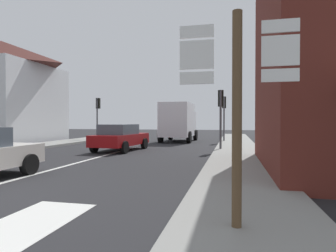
% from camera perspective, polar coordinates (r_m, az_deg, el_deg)
% --- Properties ---
extents(ground_plane, '(80.00, 80.00, 0.00)m').
position_cam_1_polar(ground_plane, '(16.30, -8.95, -4.85)').
color(ground_plane, '#232326').
extents(sidewalk_right, '(2.42, 44.00, 0.14)m').
position_cam_1_polar(sidewalk_right, '(13.18, 13.75, -5.93)').
color(sidewalk_right, gray).
rests_on(sidewalk_right, ground).
extents(lane_centre_stripe, '(0.16, 12.00, 0.01)m').
position_cam_1_polar(lane_centre_stripe, '(12.68, -15.62, -6.50)').
color(lane_centre_stripe, silver).
rests_on(lane_centre_stripe, ground).
extents(lane_turn_arrow, '(1.20, 2.20, 0.01)m').
position_cam_1_polar(lane_turn_arrow, '(5.43, -25.26, -16.69)').
color(lane_turn_arrow, silver).
rests_on(lane_turn_arrow, ground).
extents(clapboard_house_left, '(7.57, 8.60, 7.91)m').
position_cam_1_polar(clapboard_house_left, '(26.25, -29.87, 5.97)').
color(clapboard_house_left, silver).
rests_on(clapboard_house_left, ground).
extents(sedan_far, '(2.23, 4.33, 1.47)m').
position_cam_1_polar(sedan_far, '(16.36, -9.38, -2.15)').
color(sedan_far, maroon).
rests_on(sedan_far, ground).
extents(delivery_truck, '(2.55, 5.03, 3.05)m').
position_cam_1_polar(delivery_truck, '(23.29, 2.09, 0.97)').
color(delivery_truck, silver).
rests_on(delivery_truck, ground).
extents(route_sign_post, '(1.66, 0.14, 3.20)m').
position_cam_1_polar(route_sign_post, '(4.23, 13.43, 4.53)').
color(route_sign_post, brown).
rests_on(route_sign_post, ground).
extents(traffic_light_far_right, '(0.30, 0.49, 3.55)m').
position_cam_1_polar(traffic_light_far_right, '(22.91, 10.98, 3.41)').
color(traffic_light_far_right, '#47474C').
rests_on(traffic_light_far_right, ground).
extents(traffic_light_far_left, '(0.30, 0.49, 3.63)m').
position_cam_1_polar(traffic_light_far_left, '(25.55, -13.64, 3.26)').
color(traffic_light_far_left, '#47474C').
rests_on(traffic_light_far_left, ground).
extents(traffic_light_near_right, '(0.30, 0.49, 3.35)m').
position_cam_1_polar(traffic_light_near_right, '(16.25, 10.34, 3.90)').
color(traffic_light_near_right, '#47474C').
rests_on(traffic_light_near_right, ground).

